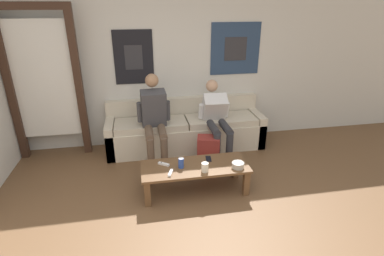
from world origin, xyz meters
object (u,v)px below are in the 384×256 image
object	(u,v)px
couch	(186,130)
person_seated_adult	(154,117)
coffee_table	(195,170)
backpack	(208,152)
cell_phone	(208,159)
ceramic_bowl	(238,165)
pillar_candle	(205,167)
drink_can_blue	(181,163)
game_controller_near_left	(164,164)
person_seated_teen	(216,117)
game_controller_near_right	(171,173)

from	to	relation	value
couch	person_seated_adult	world-z (taller)	person_seated_adult
couch	coffee_table	xyz separation A→B (m)	(-0.09, -1.22, 0.01)
backpack	cell_phone	world-z (taller)	backpack
ceramic_bowl	cell_phone	size ratio (longest dim) A/B	1.04
pillar_candle	coffee_table	bearing A→B (deg)	120.63
backpack	couch	bearing A→B (deg)	107.19
person_seated_adult	cell_phone	world-z (taller)	person_seated_adult
couch	drink_can_blue	distance (m)	1.27
backpack	drink_can_blue	size ratio (longest dim) A/B	3.53
coffee_table	game_controller_near_left	distance (m)	0.38
person_seated_teen	pillar_candle	size ratio (longest dim) A/B	8.96
coffee_table	person_seated_adult	world-z (taller)	person_seated_adult
game_controller_near_right	cell_phone	distance (m)	0.56
person_seated_teen	game_controller_near_right	world-z (taller)	person_seated_teen
backpack	coffee_table	bearing A→B (deg)	-118.31
backpack	game_controller_near_right	distance (m)	0.92
backpack	ceramic_bowl	distance (m)	0.74
person_seated_adult	ceramic_bowl	distance (m)	1.37
pillar_candle	game_controller_near_left	world-z (taller)	pillar_candle
coffee_table	backpack	size ratio (longest dim) A/B	2.91
coffee_table	cell_phone	bearing A→B (deg)	32.91
coffee_table	cell_phone	xyz separation A→B (m)	(0.20, 0.13, 0.06)
ceramic_bowl	couch	bearing A→B (deg)	106.31
person_seated_adult	drink_can_blue	size ratio (longest dim) A/B	9.98
ceramic_bowl	game_controller_near_right	size ratio (longest dim) A/B	1.01
couch	game_controller_near_left	world-z (taller)	couch
person_seated_adult	drink_can_blue	xyz separation A→B (m)	(0.24, -0.88, -0.26)
ceramic_bowl	game_controller_near_left	distance (m)	0.88
backpack	drink_can_blue	bearing A→B (deg)	-129.45
game_controller_near_left	coffee_table	bearing A→B (deg)	-13.28
drink_can_blue	game_controller_near_right	world-z (taller)	drink_can_blue
couch	drink_can_blue	world-z (taller)	couch
coffee_table	person_seated_adult	bearing A→B (deg)	115.05
ceramic_bowl	game_controller_near_left	bearing A→B (deg)	165.39
person_seated_teen	game_controller_near_left	distance (m)	1.22
coffee_table	game_controller_near_right	xyz separation A→B (m)	(-0.31, -0.13, 0.07)
pillar_candle	person_seated_teen	bearing A→B (deg)	68.83
drink_can_blue	cell_phone	bearing A→B (deg)	21.09
person_seated_adult	game_controller_near_right	size ratio (longest dim) A/B	8.41
game_controller_near_right	cell_phone	bearing A→B (deg)	26.82
person_seated_adult	drink_can_blue	bearing A→B (deg)	-74.93
backpack	drink_can_blue	distance (m)	0.76
pillar_candle	cell_phone	bearing A→B (deg)	68.59
couch	game_controller_near_left	xyz separation A→B (m)	(-0.46, -1.13, 0.08)
person_seated_adult	drink_can_blue	distance (m)	0.95
game_controller_near_left	person_seated_teen	bearing A→B (deg)	43.78
backpack	ceramic_bowl	xyz separation A→B (m)	(0.19, -0.69, 0.17)
coffee_table	game_controller_near_left	world-z (taller)	game_controller_near_left
coffee_table	game_controller_near_left	size ratio (longest dim) A/B	9.45
backpack	cell_phone	distance (m)	0.46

